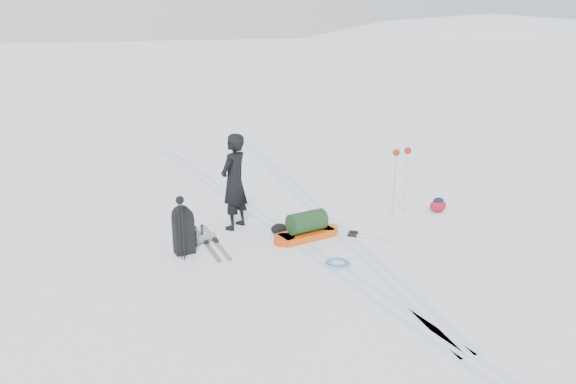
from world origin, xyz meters
name	(u,v)px	position (x,y,z in m)	size (l,w,h in m)	color
ground	(287,235)	(0.00, 0.00, 0.00)	(200.00, 200.00, 0.00)	white
snow_hill_backdrop	(384,348)	(62.69, 84.02, -69.02)	(359.50, 192.00, 162.45)	white
ski_tracks	(296,217)	(0.61, 0.88, 0.00)	(3.38, 17.97, 0.01)	silver
skier	(234,182)	(-0.81, 0.83, 1.01)	(0.73, 0.48, 2.02)	black
pulk_sled	(307,228)	(0.29, -0.33, 0.22)	(1.51, 0.62, 0.56)	#E34D0D
expedition_rucksack	(186,231)	(-2.06, 0.00, 0.42)	(0.93, 0.64, 0.92)	black
ski_poles_black	(180,208)	(-2.23, -0.32, 1.00)	(0.15, 0.16, 1.22)	black
ski_poles_silver	(402,159)	(2.79, 0.08, 1.28)	(0.49, 0.20, 1.53)	#B9BBC0
touring_skis_grey	(211,242)	(-1.53, 0.24, 0.02)	(0.34, 1.95, 0.07)	#95999D
touring_skis_white	(353,235)	(1.21, -0.59, 0.01)	(1.52, 1.39, 0.07)	silver
rope_coil	(338,263)	(0.24, -1.69, 0.03)	(0.50, 0.50, 0.06)	#5DA8E3
small_daypack	(438,205)	(3.72, -0.13, 0.16)	(0.48, 0.43, 0.34)	maroon
thermos_pair	(198,231)	(-1.66, 0.64, 0.12)	(0.24, 0.17, 0.25)	#5A5C62
stuff_sack	(279,229)	(-0.11, 0.13, 0.11)	(0.41, 0.36, 0.22)	black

